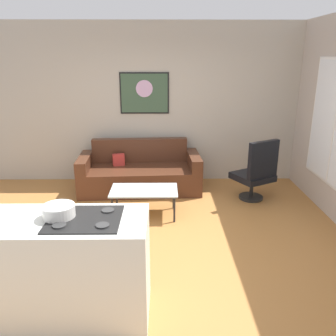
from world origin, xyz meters
TOP-DOWN VIEW (x-y plane):
  - ground at (0.00, 0.00)m, footprint 6.40×6.40m
  - back_wall at (0.00, 2.42)m, footprint 6.40×0.05m
  - couch at (-0.20, 1.88)m, footprint 2.08×1.00m
  - coffee_table at (-0.07, 0.83)m, footprint 0.96×0.55m
  - armchair at (1.67, 1.36)m, footprint 0.74×0.73m
  - kitchen_counter at (-0.73, -1.20)m, footprint 1.61×0.66m
  - mixing_bowl at (-0.66, -1.17)m, footprint 0.27×0.27m
  - wall_painting at (-0.13, 2.38)m, footprint 0.86×0.03m
  - window at (2.59, 0.90)m, footprint 0.03×1.53m

SIDE VIEW (x-z plane):
  - ground at x=0.00m, z-range -0.04..0.00m
  - couch at x=-0.20m, z-range -0.14..0.69m
  - coffee_table at x=-0.07m, z-range 0.17..0.56m
  - kitchen_counter at x=-0.73m, z-range -0.01..0.95m
  - armchair at x=1.67m, z-range -0.02..0.98m
  - mixing_bowl at x=-0.66m, z-range 0.93..1.05m
  - window at x=2.59m, z-range 0.45..2.22m
  - back_wall at x=0.00m, z-range 0.00..2.80m
  - wall_painting at x=-0.13m, z-range 1.25..1.96m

